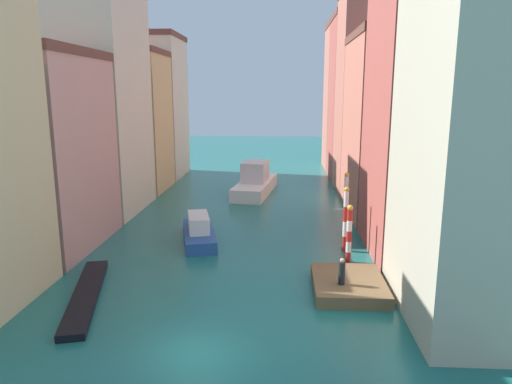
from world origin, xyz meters
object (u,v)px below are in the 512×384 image
object	(u,v)px
waterfront_dock	(348,285)
person_on_dock	(342,272)
mooring_pole_2	(346,207)
vaporetto_white	(255,182)
motorboat_0	(199,231)
mooring_pole_1	(345,219)
gondola_black	(86,295)
mooring_pole_0	(349,233)

from	to	relation	value
waterfront_dock	person_on_dock	size ratio (longest dim) A/B	3.34
mooring_pole_2	vaporetto_white	bearing A→B (deg)	114.83
vaporetto_white	motorboat_0	size ratio (longest dim) A/B	1.59
waterfront_dock	vaporetto_white	distance (m)	26.66
mooring_pole_2	vaporetto_white	distance (m)	18.46
person_on_dock	motorboat_0	size ratio (longest dim) A/B	0.21
mooring_pole_1	gondola_black	bearing A→B (deg)	-150.16
mooring_pole_1	motorboat_0	bearing A→B (deg)	171.45
mooring_pole_1	mooring_pole_2	xyz separation A→B (m)	(0.29, 2.27, 0.31)
person_on_dock	mooring_pole_0	xyz separation A→B (m)	(1.09, 5.28, 0.63)
mooring_pole_0	mooring_pole_1	world-z (taller)	mooring_pole_1
waterfront_dock	vaporetto_white	xyz separation A→B (m)	(-6.82, 25.76, 0.89)
mooring_pole_1	mooring_pole_2	distance (m)	2.30
person_on_dock	mooring_pole_1	distance (m)	7.70
waterfront_dock	person_on_dock	world-z (taller)	person_on_dock
waterfront_dock	mooring_pole_2	distance (m)	9.39
mooring_pole_1	person_on_dock	bearing A→B (deg)	-98.49
mooring_pole_0	mooring_pole_1	size ratio (longest dim) A/B	0.84
mooring_pole_0	motorboat_0	distance (m)	11.37
person_on_dock	vaporetto_white	size ratio (longest dim) A/B	0.13
motorboat_0	gondola_black	bearing A→B (deg)	-113.18
person_on_dock	motorboat_0	xyz separation A→B (m)	(-9.53, 9.16, -0.62)
mooring_pole_1	gondola_black	xyz separation A→B (m)	(-15.04, -8.63, -2.17)
waterfront_dock	mooring_pole_1	xyz separation A→B (m)	(0.62, 6.79, 2.02)
mooring_pole_0	mooring_pole_2	world-z (taller)	mooring_pole_2
mooring_pole_0	mooring_pole_2	size ratio (longest dim) A/B	0.74
mooring_pole_1	mooring_pole_2	bearing A→B (deg)	82.83
person_on_dock	motorboat_0	distance (m)	13.23
gondola_black	mooring_pole_0	bearing A→B (deg)	22.97
waterfront_dock	mooring_pole_0	bearing A→B (deg)	82.67
mooring_pole_1	motorboat_0	xyz separation A→B (m)	(-10.66, 1.60, -1.61)
waterfront_dock	motorboat_0	size ratio (longest dim) A/B	0.71
gondola_black	mooring_pole_1	bearing A→B (deg)	29.84
vaporetto_white	motorboat_0	xyz separation A→B (m)	(-3.22, -17.37, -0.47)
person_on_dock	mooring_pole_0	bearing A→B (deg)	78.38
mooring_pole_2	vaporetto_white	size ratio (longest dim) A/B	0.46
vaporetto_white	gondola_black	bearing A→B (deg)	-105.39
mooring_pole_2	mooring_pole_0	bearing A→B (deg)	-94.10
waterfront_dock	gondola_black	bearing A→B (deg)	-172.73
gondola_black	motorboat_0	size ratio (longest dim) A/B	1.35
gondola_black	person_on_dock	bearing A→B (deg)	4.41
gondola_black	motorboat_0	bearing A→B (deg)	66.82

